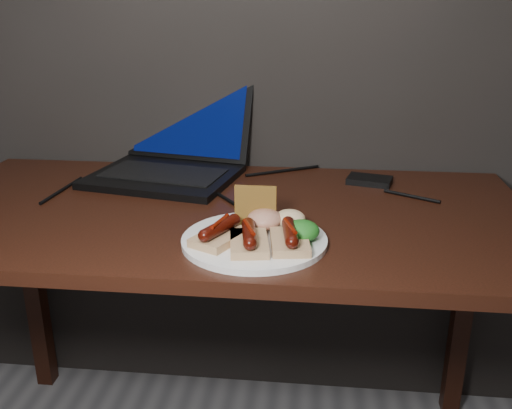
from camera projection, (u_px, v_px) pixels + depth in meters
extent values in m
cube|color=#38160E|center=(221.00, 215.00, 1.30)|extent=(1.40, 0.70, 0.03)
cube|color=#38160E|center=(34.00, 284.00, 1.78)|extent=(0.05, 0.05, 0.72)
cube|color=#38160E|center=(463.00, 307.00, 1.65)|extent=(0.05, 0.05, 0.72)
cube|color=black|center=(164.00, 177.00, 1.50)|extent=(0.41, 0.35, 0.02)
cube|color=black|center=(163.00, 173.00, 1.49)|extent=(0.33, 0.21, 0.00)
cube|color=black|center=(190.00, 117.00, 1.62)|extent=(0.37, 0.16, 0.23)
cube|color=#070B49|center=(190.00, 117.00, 1.62)|extent=(0.33, 0.14, 0.20)
cube|color=black|center=(370.00, 180.00, 1.47)|extent=(0.13, 0.10, 0.02)
cylinder|color=black|center=(221.00, 196.00, 1.37)|extent=(0.11, 0.15, 0.01)
cylinder|color=black|center=(283.00, 171.00, 1.56)|extent=(0.20, 0.12, 0.01)
cylinder|color=black|center=(412.00, 196.00, 1.37)|extent=(0.13, 0.08, 0.01)
cylinder|color=black|center=(62.00, 190.00, 1.41)|extent=(0.02, 0.20, 0.01)
cylinder|color=white|center=(254.00, 240.00, 1.11)|extent=(0.36, 0.36, 0.01)
cube|color=tan|center=(220.00, 237.00, 1.09)|extent=(0.11, 0.13, 0.02)
cylinder|color=#440F04|center=(220.00, 227.00, 1.09)|extent=(0.07, 0.10, 0.02)
sphere|color=#440F04|center=(204.00, 236.00, 1.05)|extent=(0.03, 0.02, 0.02)
sphere|color=#440F04|center=(234.00, 220.00, 1.12)|extent=(0.02, 0.02, 0.02)
cylinder|color=#5B0F04|center=(220.00, 221.00, 1.08)|extent=(0.03, 0.07, 0.01)
cube|color=tan|center=(249.00, 243.00, 1.07)|extent=(0.09, 0.12, 0.02)
cylinder|color=#440F04|center=(249.00, 233.00, 1.06)|extent=(0.04, 0.10, 0.02)
sphere|color=#440F04|center=(250.00, 244.00, 1.02)|extent=(0.02, 0.02, 0.02)
sphere|color=#440F04|center=(248.00, 224.00, 1.10)|extent=(0.02, 0.02, 0.02)
cylinder|color=#5B0F04|center=(249.00, 227.00, 1.06)|extent=(0.03, 0.07, 0.01)
cube|color=tan|center=(290.00, 242.00, 1.07)|extent=(0.08, 0.12, 0.02)
cylinder|color=#440F04|center=(290.00, 232.00, 1.07)|extent=(0.04, 0.10, 0.02)
sphere|color=#440F04|center=(292.00, 242.00, 1.02)|extent=(0.03, 0.02, 0.02)
sphere|color=#440F04|center=(288.00, 222.00, 1.11)|extent=(0.03, 0.02, 0.02)
cylinder|color=#5B0F04|center=(290.00, 226.00, 1.06)|extent=(0.03, 0.07, 0.01)
cube|color=olive|center=(255.00, 206.00, 1.16)|extent=(0.08, 0.01, 0.08)
ellipsoid|color=#0F4F15|center=(302.00, 231.00, 1.10)|extent=(0.07, 0.07, 0.04)
ellipsoid|color=maroon|center=(265.00, 219.00, 1.15)|extent=(0.07, 0.07, 0.04)
ellipsoid|color=silver|center=(290.00, 219.00, 1.16)|extent=(0.06, 0.06, 0.04)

